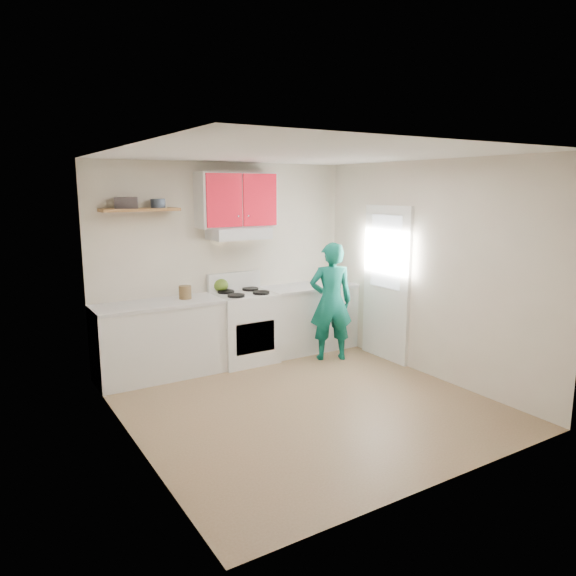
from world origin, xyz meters
TOP-DOWN VIEW (x-y plane):
  - floor at (0.00, 0.00)m, footprint 3.80×3.80m
  - ceiling at (0.00, 0.00)m, footprint 3.60×3.80m
  - back_wall at (0.00, 1.90)m, footprint 3.60×0.04m
  - front_wall at (0.00, -1.90)m, footprint 3.60×0.04m
  - left_wall at (-1.80, 0.00)m, footprint 0.04×3.80m
  - right_wall at (1.80, 0.00)m, footprint 0.04×3.80m
  - door at (1.78, 0.70)m, footprint 0.05×0.85m
  - door_glass at (1.75, 0.70)m, footprint 0.01×0.55m
  - counter_left at (-1.04, 1.60)m, footprint 1.52×0.60m
  - counter_right at (1.14, 1.60)m, footprint 1.32×0.60m
  - stove at (0.10, 1.57)m, footprint 0.76×0.65m
  - range_hood at (0.10, 1.68)m, footprint 0.76×0.44m
  - upper_cabinets at (0.10, 1.73)m, footprint 1.02×0.33m
  - shelf at (-1.15, 1.75)m, footprint 0.90×0.30m
  - books at (-1.31, 1.73)m, footprint 0.30×0.25m
  - tin at (-0.93, 1.75)m, footprint 0.20×0.20m
  - kettle at (-0.11, 1.83)m, footprint 0.26×0.26m
  - crock at (-0.67, 1.64)m, footprint 0.19×0.19m
  - cutting_board at (0.77, 1.61)m, footprint 0.32×0.23m
  - silicone_mat at (1.43, 1.65)m, footprint 0.33×0.30m
  - person at (1.13, 1.06)m, footprint 0.68×0.58m

SIDE VIEW (x-z plane):
  - floor at x=0.00m, z-range 0.00..0.00m
  - counter_left at x=-1.04m, z-range 0.00..0.90m
  - counter_right at x=1.14m, z-range 0.00..0.90m
  - stove at x=0.10m, z-range 0.00..0.92m
  - person at x=1.13m, z-range 0.00..1.58m
  - silicone_mat at x=1.43m, z-range 0.90..0.91m
  - cutting_board at x=0.77m, z-range 0.90..0.92m
  - crock at x=-0.67m, z-range 0.90..1.09m
  - kettle at x=-0.11m, z-range 0.92..1.10m
  - door at x=1.78m, z-range 0.00..2.05m
  - back_wall at x=0.00m, z-range 0.00..2.60m
  - front_wall at x=0.00m, z-range 0.00..2.60m
  - left_wall at x=-1.80m, z-range 0.00..2.60m
  - right_wall at x=1.80m, z-range 0.00..2.60m
  - door_glass at x=1.75m, z-range 0.98..1.92m
  - range_hood at x=0.10m, z-range 1.62..1.77m
  - shelf at x=-1.15m, z-range 2.00..2.04m
  - tin at x=-0.93m, z-range 2.04..2.14m
  - books at x=-1.31m, z-range 2.04..2.17m
  - upper_cabinets at x=0.10m, z-range 1.77..2.47m
  - ceiling at x=0.00m, z-range 2.58..2.62m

